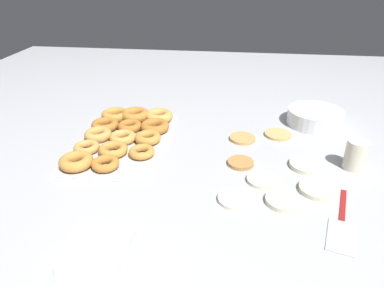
{
  "coord_description": "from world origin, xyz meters",
  "views": [
    {
      "loc": [
        0.91,
        -0.01,
        0.57
      ],
      "look_at": [
        -0.06,
        -0.13,
        0.04
      ],
      "focal_mm": 32.0,
      "sensor_mm": 36.0,
      "label": 1
    }
  ],
  "objects_px": {
    "pancake_4": "(307,165)",
    "paper_cup": "(355,155)",
    "pancake_7": "(242,138)",
    "spatula": "(341,228)",
    "pancake_5": "(235,199)",
    "donut_tray": "(124,133)",
    "pancake_0": "(278,134)",
    "container_stack": "(99,252)",
    "pancake_1": "(317,189)",
    "batter_bowl": "(315,117)",
    "pancake_6": "(262,180)",
    "pancake_2": "(241,163)",
    "pancake_3": "(283,201)"
  },
  "relations": [
    {
      "from": "pancake_0",
      "to": "batter_bowl",
      "type": "xyz_separation_m",
      "value": [
        -0.12,
        0.15,
        0.03
      ]
    },
    {
      "from": "pancake_4",
      "to": "pancake_5",
      "type": "distance_m",
      "value": 0.29
    },
    {
      "from": "pancake_6",
      "to": "batter_bowl",
      "type": "bearing_deg",
      "value": 152.27
    },
    {
      "from": "pancake_7",
      "to": "spatula",
      "type": "bearing_deg",
      "value": 28.14
    },
    {
      "from": "pancake_0",
      "to": "pancake_2",
      "type": "relative_size",
      "value": 1.17
    },
    {
      "from": "spatula",
      "to": "pancake_2",
      "type": "bearing_deg",
      "value": -121.7
    },
    {
      "from": "pancake_0",
      "to": "paper_cup",
      "type": "height_order",
      "value": "paper_cup"
    },
    {
      "from": "pancake_1",
      "to": "paper_cup",
      "type": "distance_m",
      "value": 0.19
    },
    {
      "from": "pancake_6",
      "to": "spatula",
      "type": "relative_size",
      "value": 0.35
    },
    {
      "from": "pancake_4",
      "to": "donut_tray",
      "type": "xyz_separation_m",
      "value": [
        -0.12,
        -0.62,
        0.01
      ]
    },
    {
      "from": "donut_tray",
      "to": "pancake_6",
      "type": "bearing_deg",
      "value": 65.43
    },
    {
      "from": "pancake_6",
      "to": "paper_cup",
      "type": "xyz_separation_m",
      "value": [
        -0.11,
        0.28,
        0.04
      ]
    },
    {
      "from": "donut_tray",
      "to": "batter_bowl",
      "type": "height_order",
      "value": "batter_bowl"
    },
    {
      "from": "pancake_0",
      "to": "donut_tray",
      "type": "bearing_deg",
      "value": -81.23
    },
    {
      "from": "pancake_2",
      "to": "paper_cup",
      "type": "distance_m",
      "value": 0.34
    },
    {
      "from": "pancake_1",
      "to": "pancake_0",
      "type": "bearing_deg",
      "value": -167.27
    },
    {
      "from": "pancake_0",
      "to": "pancake_5",
      "type": "bearing_deg",
      "value": -20.28
    },
    {
      "from": "pancake_1",
      "to": "pancake_7",
      "type": "relative_size",
      "value": 1.08
    },
    {
      "from": "pancake_5",
      "to": "donut_tray",
      "type": "bearing_deg",
      "value": -128.27
    },
    {
      "from": "pancake_7",
      "to": "batter_bowl",
      "type": "xyz_separation_m",
      "value": [
        -0.17,
        0.28,
        0.02
      ]
    },
    {
      "from": "pancake_3",
      "to": "pancake_6",
      "type": "height_order",
      "value": "pancake_3"
    },
    {
      "from": "pancake_6",
      "to": "pancake_7",
      "type": "bearing_deg",
      "value": -167.86
    },
    {
      "from": "pancake_2",
      "to": "container_stack",
      "type": "bearing_deg",
      "value": -33.89
    },
    {
      "from": "pancake_1",
      "to": "donut_tray",
      "type": "relative_size",
      "value": 0.2
    },
    {
      "from": "pancake_0",
      "to": "container_stack",
      "type": "xyz_separation_m",
      "value": [
        0.66,
        -0.43,
        0.03
      ]
    },
    {
      "from": "pancake_5",
      "to": "pancake_6",
      "type": "bearing_deg",
      "value": 142.81
    },
    {
      "from": "pancake_7",
      "to": "donut_tray",
      "type": "distance_m",
      "value": 0.43
    },
    {
      "from": "donut_tray",
      "to": "paper_cup",
      "type": "xyz_separation_m",
      "value": [
        0.11,
        0.76,
        0.03
      ]
    },
    {
      "from": "pancake_3",
      "to": "donut_tray",
      "type": "distance_m",
      "value": 0.61
    },
    {
      "from": "pancake_1",
      "to": "donut_tray",
      "type": "bearing_deg",
      "value": -111.61
    },
    {
      "from": "pancake_1",
      "to": "pancake_5",
      "type": "height_order",
      "value": "pancake_1"
    },
    {
      "from": "pancake_3",
      "to": "pancake_4",
      "type": "xyz_separation_m",
      "value": [
        -0.19,
        0.09,
        0.0
      ]
    },
    {
      "from": "pancake_0",
      "to": "pancake_2",
      "type": "height_order",
      "value": "pancake_2"
    },
    {
      "from": "pancake_4",
      "to": "pancake_6",
      "type": "relative_size",
      "value": 1.22
    },
    {
      "from": "pancake_5",
      "to": "paper_cup",
      "type": "xyz_separation_m",
      "value": [
        -0.21,
        0.36,
        0.04
      ]
    },
    {
      "from": "pancake_7",
      "to": "container_stack",
      "type": "xyz_separation_m",
      "value": [
        0.61,
        -0.3,
        0.03
      ]
    },
    {
      "from": "pancake_3",
      "to": "spatula",
      "type": "distance_m",
      "value": 0.15
    },
    {
      "from": "pancake_2",
      "to": "batter_bowl",
      "type": "distance_m",
      "value": 0.44
    },
    {
      "from": "pancake_1",
      "to": "pancake_7",
      "type": "bearing_deg",
      "value": -144.45
    },
    {
      "from": "pancake_2",
      "to": "pancake_0",
      "type": "bearing_deg",
      "value": 148.22
    },
    {
      "from": "pancake_4",
      "to": "pancake_5",
      "type": "relative_size",
      "value": 1.14
    },
    {
      "from": "pancake_0",
      "to": "pancake_7",
      "type": "xyz_separation_m",
      "value": [
        0.05,
        -0.13,
        0.0
      ]
    },
    {
      "from": "pancake_5",
      "to": "donut_tray",
      "type": "distance_m",
      "value": 0.51
    },
    {
      "from": "pancake_1",
      "to": "pancake_6",
      "type": "height_order",
      "value": "pancake_1"
    },
    {
      "from": "pancake_2",
      "to": "batter_bowl",
      "type": "bearing_deg",
      "value": 139.88
    },
    {
      "from": "pancake_4",
      "to": "paper_cup",
      "type": "relative_size",
      "value": 1.15
    },
    {
      "from": "pancake_3",
      "to": "paper_cup",
      "type": "height_order",
      "value": "paper_cup"
    },
    {
      "from": "batter_bowl",
      "to": "spatula",
      "type": "bearing_deg",
      "value": -4.22
    },
    {
      "from": "donut_tray",
      "to": "container_stack",
      "type": "xyz_separation_m",
      "value": [
        0.57,
        0.12,
        0.01
      ]
    },
    {
      "from": "pancake_3",
      "to": "container_stack",
      "type": "height_order",
      "value": "container_stack"
    }
  ]
}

